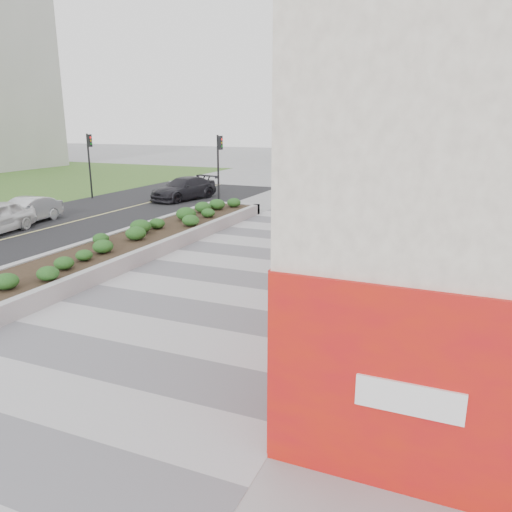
{
  "coord_description": "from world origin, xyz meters",
  "views": [
    {
      "loc": [
        6.41,
        -9.24,
        5.04
      ],
      "look_at": [
        0.81,
        4.05,
        1.1
      ],
      "focal_mm": 35.0,
      "sensor_mm": 36.0,
      "label": 1
    }
  ],
  "objects_px": {
    "traffic_signal_near": "(219,160)",
    "car_silver": "(26,211)",
    "traffic_signal_far": "(90,156)",
    "skateboarder": "(332,222)",
    "car_dark": "(184,189)",
    "planter": "(140,239)"
  },
  "relations": [
    {
      "from": "traffic_signal_far",
      "to": "skateboarder",
      "type": "distance_m",
      "value": 18.43
    },
    {
      "from": "planter",
      "to": "traffic_signal_near",
      "type": "relative_size",
      "value": 4.29
    },
    {
      "from": "traffic_signal_near",
      "to": "traffic_signal_far",
      "type": "xyz_separation_m",
      "value": [
        -9.2,
        -0.5,
        0.0
      ]
    },
    {
      "from": "car_dark",
      "to": "planter",
      "type": "bearing_deg",
      "value": -53.96
    },
    {
      "from": "traffic_signal_far",
      "to": "skateboarder",
      "type": "height_order",
      "value": "traffic_signal_far"
    },
    {
      "from": "traffic_signal_far",
      "to": "skateboarder",
      "type": "xyz_separation_m",
      "value": [
        17.57,
        -5.17,
        -2.05
      ]
    },
    {
      "from": "traffic_signal_near",
      "to": "car_silver",
      "type": "height_order",
      "value": "traffic_signal_near"
    },
    {
      "from": "traffic_signal_near",
      "to": "car_dark",
      "type": "bearing_deg",
      "value": 157.4
    },
    {
      "from": "traffic_signal_near",
      "to": "car_silver",
      "type": "xyz_separation_m",
      "value": [
        -6.6,
        -8.44,
        -2.12
      ]
    },
    {
      "from": "traffic_signal_far",
      "to": "skateboarder",
      "type": "relative_size",
      "value": 3.01
    },
    {
      "from": "skateboarder",
      "to": "traffic_signal_far",
      "type": "bearing_deg",
      "value": -171.42
    },
    {
      "from": "traffic_signal_near",
      "to": "skateboarder",
      "type": "relative_size",
      "value": 3.01
    },
    {
      "from": "skateboarder",
      "to": "car_silver",
      "type": "xyz_separation_m",
      "value": [
        -14.97,
        -2.77,
        -0.06
      ]
    },
    {
      "from": "traffic_signal_far",
      "to": "car_dark",
      "type": "xyz_separation_m",
      "value": [
        5.88,
        1.88,
        -2.04
      ]
    },
    {
      "from": "traffic_signal_near",
      "to": "traffic_signal_far",
      "type": "height_order",
      "value": "same"
    },
    {
      "from": "planter",
      "to": "car_dark",
      "type": "distance_m",
      "value": 12.91
    },
    {
      "from": "planter",
      "to": "traffic_signal_far",
      "type": "relative_size",
      "value": 4.29
    },
    {
      "from": "skateboarder",
      "to": "car_dark",
      "type": "xyz_separation_m",
      "value": [
        -11.69,
        7.05,
        0.01
      ]
    },
    {
      "from": "planter",
      "to": "skateboarder",
      "type": "relative_size",
      "value": 12.92
    },
    {
      "from": "traffic_signal_near",
      "to": "planter",
      "type": "bearing_deg",
      "value": -80.65
    },
    {
      "from": "car_silver",
      "to": "traffic_signal_far",
      "type": "bearing_deg",
      "value": 103.67
    },
    {
      "from": "car_silver",
      "to": "traffic_signal_near",
      "type": "bearing_deg",
      "value": 47.51
    }
  ]
}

